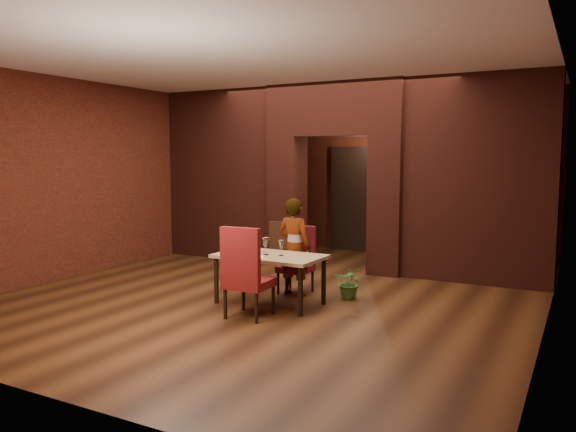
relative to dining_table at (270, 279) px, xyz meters
name	(u,v)px	position (x,y,z in m)	size (l,w,h in m)	color
floor	(279,292)	(-0.20, 0.61, -0.33)	(8.00, 8.00, 0.00)	#422410
ceiling	(279,66)	(-0.20, 0.61, 2.87)	(7.00, 8.00, 0.04)	silver
wall_back	(374,174)	(-0.20, 4.61, 1.27)	(7.00, 0.04, 3.20)	maroon
wall_front	(33,201)	(-0.20, -3.39, 1.27)	(7.00, 0.04, 3.20)	maroon
wall_left	(100,177)	(-3.70, 0.61, 1.27)	(0.04, 8.00, 3.20)	maroon
wall_right	(552,188)	(3.30, 0.61, 1.27)	(0.04, 8.00, 3.20)	maroon
pillar_left	(287,201)	(-1.15, 2.61, 0.82)	(0.55, 0.55, 2.30)	maroon
pillar_right	(388,205)	(0.75, 2.61, 0.82)	(0.55, 0.55, 2.30)	maroon
lintel	(336,110)	(-0.20, 2.61, 2.42)	(2.45, 0.55, 0.90)	maroon
wing_wall_left	(223,175)	(-2.56, 2.61, 1.27)	(2.27, 0.35, 3.20)	maroon
wing_wall_right	(478,180)	(2.17, 2.61, 1.27)	(2.27, 0.35, 3.20)	maroon
vent_panel	(279,236)	(-1.15, 2.32, 0.22)	(0.40, 0.03, 0.50)	#A85830
rear_door	(355,200)	(-0.60, 4.55, 0.72)	(0.90, 0.08, 2.10)	black
rear_door_frame	(354,200)	(-0.60, 4.51, 0.72)	(1.02, 0.04, 2.22)	black
dining_table	(270,279)	(0.00, 0.00, 0.00)	(1.41, 0.79, 0.66)	tan
chair_far	(295,260)	(0.03, 0.68, 0.15)	(0.44, 0.44, 0.96)	maroon
chair_near	(249,271)	(0.09, -0.64, 0.23)	(0.51, 0.51, 1.12)	maroon
person_seated	(294,247)	(0.06, 0.58, 0.36)	(0.50, 0.33, 1.38)	silver
wine_glass_a	(265,245)	(-0.16, 0.14, 0.43)	(0.08, 0.08, 0.20)	white
wine_glass_b	(266,246)	(-0.04, -0.04, 0.45)	(0.09, 0.09, 0.23)	white
wine_glass_c	(281,248)	(0.16, 0.02, 0.43)	(0.08, 0.08, 0.20)	white
tasting_sheet	(253,256)	(-0.11, -0.23, 0.33)	(0.27, 0.20, 0.00)	white
wine_bucket	(232,245)	(-0.55, -0.05, 0.43)	(0.16, 0.16, 0.19)	silver
water_bottle	(247,239)	(-0.44, 0.13, 0.50)	(0.08, 0.08, 0.33)	silver
potted_plant	(350,283)	(0.84, 0.75, -0.10)	(0.41, 0.35, 0.45)	#3A712F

